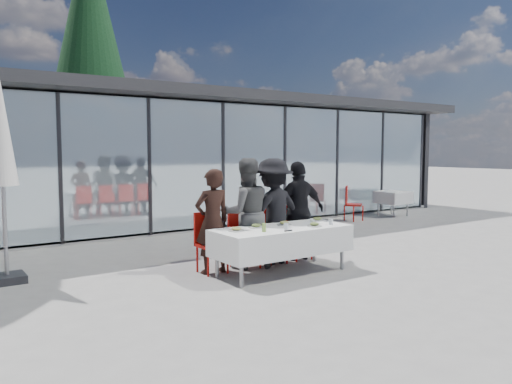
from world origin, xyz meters
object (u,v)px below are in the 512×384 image
juice_bottle (264,227)px  lounger (282,216)px  plate_a (236,229)px  spare_chair_b (299,200)px  spare_table_right (393,198)px  diner_a (213,221)px  market_umbrella (2,148)px  plate_b (256,226)px  plate_c (284,223)px  diner_chair_b (243,235)px  plate_d (317,219)px  folded_eyeglasses (288,231)px  plate_extra (314,225)px  diner_chair_a (210,239)px  diner_c (273,211)px  dining_table (282,240)px  diner_chair_c (270,232)px  spare_chair_a (351,202)px  diner_chair_d (295,229)px  conifer_tree (90,45)px  diner_b (246,213)px  diner_d (299,211)px

juice_bottle → lounger: bearing=49.5°
plate_a → spare_chair_b: spare_chair_b is taller
juice_bottle → spare_table_right: bearing=27.2°
diner_a → market_umbrella: market_umbrella is taller
plate_a → plate_b: (0.44, 0.10, 0.00)m
plate_a → plate_c: same height
diner_chair_b → plate_d: 1.35m
plate_c → folded_eyeglasses: size_ratio=1.76×
plate_extra → diner_chair_a: bearing=145.0°
plate_a → lounger: plate_a is taller
plate_d → diner_c: bearing=146.3°
plate_a → spare_table_right: (7.87, 3.59, -0.22)m
juice_bottle → folded_eyeglasses: (0.34, -0.16, -0.06)m
folded_eyeglasses → lounger: (3.20, 4.31, -0.50)m
dining_table → plate_a: size_ratio=9.18×
diner_chair_c → market_umbrella: size_ratio=0.33×
diner_chair_a → diner_chair_b: (0.64, 0.00, 0.00)m
spare_chair_a → lounger: (-2.22, 0.26, -0.28)m
dining_table → plate_c: (0.18, 0.17, 0.24)m
spare_chair_a → spare_chair_b: 1.47m
diner_chair_b → diner_chair_d: 1.15m
plate_extra → folded_eyeglasses: (-0.64, -0.13, -0.02)m
diner_c → plate_b: (-0.68, -0.46, -0.15)m
market_umbrella → plate_d: bearing=-19.6°
spare_table_right → spare_chair_b: 2.99m
plate_b → conifer_tree: size_ratio=0.02×
diner_a → diner_b: bearing=-179.3°
spare_table_right → plate_extra: bearing=-149.2°
diner_chair_d → conifer_tree: 13.77m
dining_table → plate_a: bearing=173.7°
dining_table → diner_a: diner_a is taller
juice_bottle → spare_table_right: juice_bottle is taller
diner_d → diner_chair_d: bearing=-84.0°
market_umbrella → lounger: size_ratio=2.06×
conifer_tree → plate_c: bearing=-93.6°
diner_a → plate_b: (0.54, -0.46, -0.07)m
plate_b → plate_d: size_ratio=1.00×
spare_table_right → spare_chair_b: spare_chair_b is taller
juice_bottle → market_umbrella: bearing=147.3°
diner_b → plate_extra: diner_b is taller
diner_c → diner_d: diner_c is taller
diner_d → plate_b: 1.34m
dining_table → diner_a: 1.16m
plate_extra → conifer_tree: 14.60m
plate_extra → spare_chair_a: size_ratio=0.25×
plate_b → market_umbrella: market_umbrella is taller
plate_b → spare_table_right: (7.43, 3.49, -0.22)m
plate_a → plate_d: (1.76, 0.13, 0.00)m
diner_chair_b → plate_extra: 1.26m
diner_d → diner_chair_d: diner_d is taller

